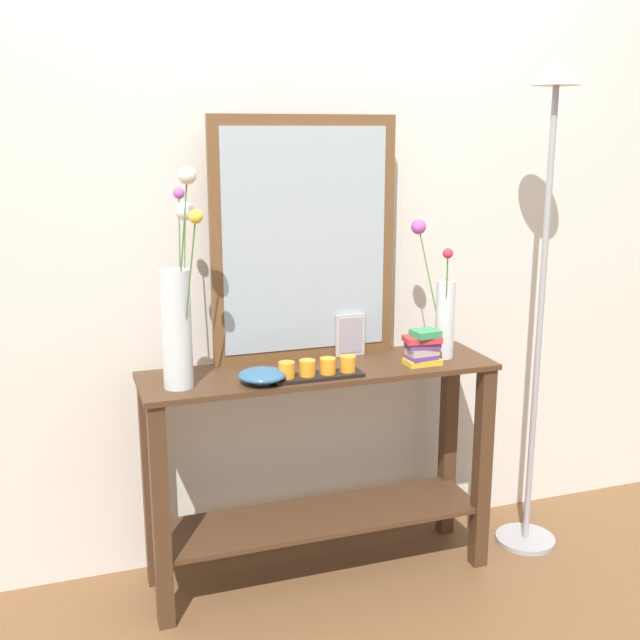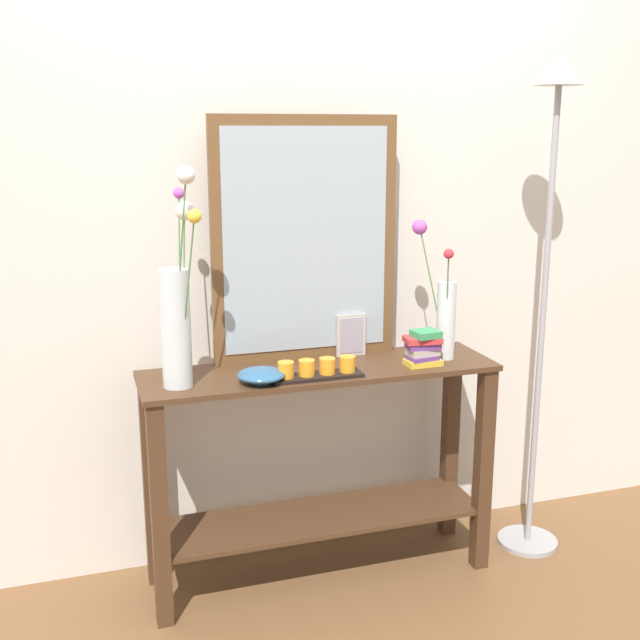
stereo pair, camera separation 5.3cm
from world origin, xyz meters
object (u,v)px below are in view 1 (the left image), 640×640
candle_tray (318,370)px  floor_lamp (546,230)px  vase_right (442,308)px  tall_vase_left (178,313)px  picture_frame_small (350,335)px  decorative_bowl (262,375)px  console_table (320,451)px  book_stack (423,347)px  mirror_leaning (305,240)px

candle_tray → floor_lamp: (0.92, 0.05, 0.44)m
vase_right → floor_lamp: floor_lamp is taller
floor_lamp → candle_tray: bearing=-176.7°
tall_vase_left → picture_frame_small: size_ratio=4.55×
decorative_bowl → tall_vase_left: bearing=169.5°
console_table → decorative_bowl: size_ratio=7.89×
tall_vase_left → book_stack: (0.87, -0.03, -0.19)m
mirror_leaning → book_stack: bearing=-30.0°
console_table → picture_frame_small: picture_frame_small is taller
mirror_leaning → tall_vase_left: bearing=-158.7°
console_table → decorative_bowl: 0.43m
mirror_leaning → candle_tray: 0.48m
vase_right → floor_lamp: size_ratio=0.27×
decorative_bowl → picture_frame_small: bearing=28.7°
console_table → floor_lamp: floor_lamp is taller
mirror_leaning → console_table: bearing=-86.0°
picture_frame_small → book_stack: (0.21, -0.19, -0.02)m
decorative_bowl → console_table: bearing=22.4°
vase_right → floor_lamp: (0.40, -0.04, 0.28)m
book_stack → console_table: bearing=168.5°
console_table → picture_frame_small: 0.45m
mirror_leaning → candle_tray: (-0.03, -0.25, -0.41)m
floor_lamp → console_table: bearing=176.7°
mirror_leaning → decorative_bowl: bearing=-133.4°
mirror_leaning → candle_tray: size_ratio=2.78×
picture_frame_small → book_stack: 0.29m
tall_vase_left → mirror_leaning: bearing=21.3°
picture_frame_small → decorative_bowl: (-0.40, -0.22, -0.05)m
console_table → picture_frame_small: (0.16, 0.12, 0.40)m
candle_tray → picture_frame_small: picture_frame_small is taller
vase_right → candle_tray: (-0.52, -0.09, -0.16)m
mirror_leaning → picture_frame_small: bearing=-7.9°
mirror_leaning → decorative_bowl: size_ratio=5.45×
candle_tray → book_stack: book_stack is taller
book_stack → floor_lamp: size_ratio=0.07×
vase_right → picture_frame_small: size_ratio=3.22×
book_stack → floor_lamp: 0.65m
mirror_leaning → floor_lamp: floor_lamp is taller
mirror_leaning → tall_vase_left: (-0.50, -0.19, -0.19)m
decorative_bowl → book_stack: 0.61m
console_table → vase_right: 0.70m
tall_vase_left → decorative_bowl: (0.27, -0.05, -0.22)m
candle_tray → decorative_bowl: (-0.20, 0.00, -0.00)m
console_table → vase_right: vase_right is taller
picture_frame_small → decorative_bowl: picture_frame_small is taller
vase_right → floor_lamp: 0.49m
vase_right → tall_vase_left: bearing=-177.9°
console_table → floor_lamp: size_ratio=0.67×
picture_frame_small → book_stack: bearing=-43.2°
candle_tray → picture_frame_small: (0.20, 0.22, 0.05)m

